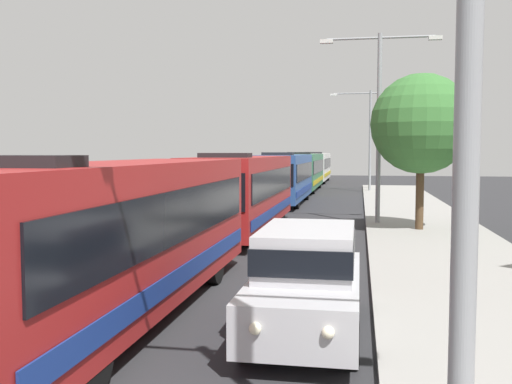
{
  "coord_description": "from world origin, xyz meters",
  "views": [
    {
      "loc": [
        3.3,
        0.65,
        3.26
      ],
      "look_at": [
        0.4,
        16.75,
        2.11
      ],
      "focal_mm": 40.46,
      "sensor_mm": 36.0,
      "label": 1
    }
  ],
  "objects_px": {
    "bus_fourth_in_line": "(304,170)",
    "bus_middle": "(285,177)",
    "streetlamp_far": "(370,129)",
    "roadside_tree": "(421,124)",
    "bus_lead": "(119,232)",
    "streetlamp_mid": "(379,109)",
    "bus_rear": "(316,166)",
    "white_suv": "(307,276)",
    "bus_second_in_line": "(244,190)"
  },
  "relations": [
    {
      "from": "bus_fourth_in_line",
      "to": "streetlamp_mid",
      "type": "bearing_deg",
      "value": -76.31
    },
    {
      "from": "bus_middle",
      "to": "bus_fourth_in_line",
      "type": "height_order",
      "value": "same"
    },
    {
      "from": "bus_middle",
      "to": "bus_fourth_in_line",
      "type": "relative_size",
      "value": 0.87
    },
    {
      "from": "bus_fourth_in_line",
      "to": "streetlamp_far",
      "type": "relative_size",
      "value": 1.54
    },
    {
      "from": "bus_rear",
      "to": "white_suv",
      "type": "distance_m",
      "value": 51.47
    },
    {
      "from": "bus_second_in_line",
      "to": "white_suv",
      "type": "height_order",
      "value": "bus_second_in_line"
    },
    {
      "from": "streetlamp_far",
      "to": "bus_fourth_in_line",
      "type": "bearing_deg",
      "value": 169.27
    },
    {
      "from": "bus_rear",
      "to": "white_suv",
      "type": "relative_size",
      "value": 2.46
    },
    {
      "from": "bus_lead",
      "to": "roadside_tree",
      "type": "distance_m",
      "value": 15.23
    },
    {
      "from": "bus_lead",
      "to": "bus_middle",
      "type": "height_order",
      "value": "same"
    },
    {
      "from": "white_suv",
      "to": "streetlamp_mid",
      "type": "bearing_deg",
      "value": 83.77
    },
    {
      "from": "bus_middle",
      "to": "bus_rear",
      "type": "distance_m",
      "value": 25.78
    },
    {
      "from": "bus_lead",
      "to": "bus_fourth_in_line",
      "type": "height_order",
      "value": "same"
    },
    {
      "from": "streetlamp_mid",
      "to": "roadside_tree",
      "type": "xyz_separation_m",
      "value": [
        1.58,
        -1.99,
        -0.77
      ]
    },
    {
      "from": "roadside_tree",
      "to": "bus_lead",
      "type": "bearing_deg",
      "value": -117.73
    },
    {
      "from": "bus_fourth_in_line",
      "to": "streetlamp_far",
      "type": "height_order",
      "value": "streetlamp_far"
    },
    {
      "from": "bus_lead",
      "to": "bus_middle",
      "type": "bearing_deg",
      "value": 90.0
    },
    {
      "from": "bus_second_in_line",
      "to": "bus_fourth_in_line",
      "type": "height_order",
      "value": "same"
    },
    {
      "from": "bus_middle",
      "to": "bus_second_in_line",
      "type": "bearing_deg",
      "value": -90.0
    },
    {
      "from": "white_suv",
      "to": "streetlamp_mid",
      "type": "distance_m",
      "value": 16.2
    },
    {
      "from": "bus_fourth_in_line",
      "to": "streetlamp_far",
      "type": "xyz_separation_m",
      "value": [
        5.4,
        -1.02,
        3.37
      ]
    },
    {
      "from": "bus_fourth_in_line",
      "to": "streetlamp_mid",
      "type": "relative_size",
      "value": 1.49
    },
    {
      "from": "bus_middle",
      "to": "bus_fourth_in_line",
      "type": "distance_m",
      "value": 12.19
    },
    {
      "from": "roadside_tree",
      "to": "bus_middle",
      "type": "bearing_deg",
      "value": 120.26
    },
    {
      "from": "bus_fourth_in_line",
      "to": "streetlamp_mid",
      "type": "xyz_separation_m",
      "value": [
        5.4,
        -22.16,
        3.43
      ]
    },
    {
      "from": "bus_second_in_line",
      "to": "white_suv",
      "type": "bearing_deg",
      "value": -73.66
    },
    {
      "from": "bus_fourth_in_line",
      "to": "bus_rear",
      "type": "distance_m",
      "value": 13.59
    },
    {
      "from": "bus_lead",
      "to": "white_suv",
      "type": "height_order",
      "value": "bus_lead"
    },
    {
      "from": "streetlamp_far",
      "to": "bus_second_in_line",
      "type": "bearing_deg",
      "value": -102.62
    },
    {
      "from": "bus_lead",
      "to": "bus_rear",
      "type": "xyz_separation_m",
      "value": [
        0.0,
        51.01,
        0.0
      ]
    },
    {
      "from": "bus_fourth_in_line",
      "to": "bus_rear",
      "type": "relative_size",
      "value": 1.04
    },
    {
      "from": "bus_lead",
      "to": "bus_second_in_line",
      "type": "height_order",
      "value": "same"
    },
    {
      "from": "streetlamp_far",
      "to": "bus_rear",
      "type": "bearing_deg",
      "value": 110.28
    },
    {
      "from": "streetlamp_far",
      "to": "roadside_tree",
      "type": "height_order",
      "value": "streetlamp_far"
    },
    {
      "from": "bus_rear",
      "to": "streetlamp_mid",
      "type": "bearing_deg",
      "value": -81.41
    },
    {
      "from": "bus_middle",
      "to": "streetlamp_mid",
      "type": "xyz_separation_m",
      "value": [
        5.4,
        -9.97,
        3.43
      ]
    },
    {
      "from": "bus_middle",
      "to": "streetlamp_far",
      "type": "distance_m",
      "value": 12.86
    },
    {
      "from": "streetlamp_mid",
      "to": "bus_fourth_in_line",
      "type": "bearing_deg",
      "value": 103.69
    },
    {
      "from": "bus_rear",
      "to": "streetlamp_far",
      "type": "distance_m",
      "value": 15.93
    },
    {
      "from": "white_suv",
      "to": "streetlamp_mid",
      "type": "relative_size",
      "value": 0.58
    },
    {
      "from": "bus_lead",
      "to": "white_suv",
      "type": "xyz_separation_m",
      "value": [
        3.7,
        -0.31,
        -0.66
      ]
    },
    {
      "from": "bus_lead",
      "to": "bus_fourth_in_line",
      "type": "xyz_separation_m",
      "value": [
        0.0,
        37.43,
        0.0
      ]
    },
    {
      "from": "bus_rear",
      "to": "white_suv",
      "type": "height_order",
      "value": "bus_rear"
    },
    {
      "from": "bus_middle",
      "to": "streetlamp_far",
      "type": "relative_size",
      "value": 1.34
    },
    {
      "from": "bus_lead",
      "to": "roadside_tree",
      "type": "xyz_separation_m",
      "value": [
        6.98,
        13.27,
        2.65
      ]
    },
    {
      "from": "bus_fourth_in_line",
      "to": "white_suv",
      "type": "xyz_separation_m",
      "value": [
        3.7,
        -37.74,
        -0.66
      ]
    },
    {
      "from": "bus_fourth_in_line",
      "to": "bus_middle",
      "type": "bearing_deg",
      "value": -90.0
    },
    {
      "from": "bus_rear",
      "to": "streetlamp_mid",
      "type": "height_order",
      "value": "streetlamp_mid"
    },
    {
      "from": "bus_middle",
      "to": "bus_fourth_in_line",
      "type": "bearing_deg",
      "value": 90.0
    },
    {
      "from": "white_suv",
      "to": "streetlamp_far",
      "type": "height_order",
      "value": "streetlamp_far"
    }
  ]
}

